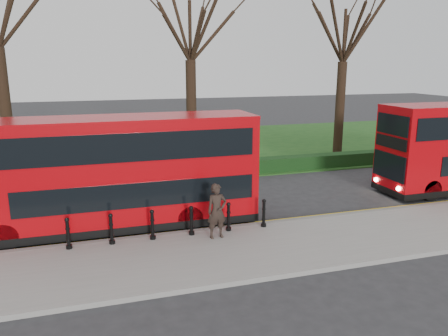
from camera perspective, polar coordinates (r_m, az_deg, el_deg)
name	(u,v)px	position (r m, az deg, el deg)	size (l,w,h in m)	color
ground	(200,224)	(16.90, -3.21, -7.25)	(120.00, 120.00, 0.00)	#28282B
pavement	(222,253)	(14.20, -0.27, -11.10)	(60.00, 4.00, 0.15)	gray
kerb	(206,231)	(15.97, -2.35, -8.23)	(60.00, 0.25, 0.16)	slate
grass_verge	(149,150)	(31.17, -9.81, 2.32)	(60.00, 18.00, 0.06)	#184617
hedge	(169,172)	(23.16, -7.24, -0.54)	(60.00, 0.90, 0.80)	black
yellow_line_outer	(204,230)	(16.27, -2.61, -8.07)	(60.00, 0.10, 0.01)	yellow
yellow_line_inner	(203,228)	(16.45, -2.79, -7.83)	(60.00, 0.10, 0.01)	yellow
tree_mid	(190,24)	(26.08, -4.48, 18.23)	(7.17, 7.17, 11.20)	black
tree_right	(345,30)	(29.90, 15.48, 17.00)	(7.08, 7.08, 11.06)	black
bollard_row	(172,223)	(15.19, -6.79, -7.16)	(6.91, 0.15, 1.00)	black
bus_lead	(115,174)	(16.33, -14.10, -0.75)	(10.38, 2.39, 4.13)	#A8040A
pedestrian	(217,211)	(14.89, -0.93, -5.64)	(0.70, 0.46, 1.91)	black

